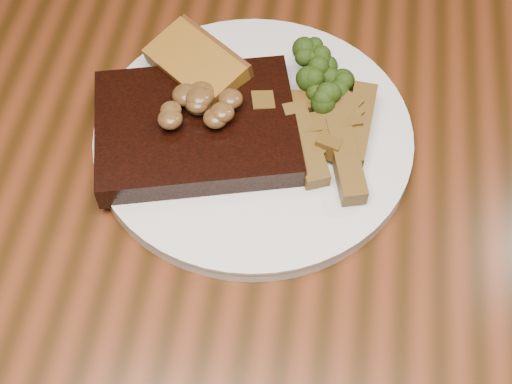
# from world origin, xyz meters

# --- Properties ---
(dining_table) EXTENTS (1.60, 0.90, 0.75)m
(dining_table) POSITION_xyz_m (0.00, 0.00, 0.66)
(dining_table) COLOR #512310
(dining_table) RESTS_ON ground
(chair_far) EXTENTS (0.40, 0.40, 0.83)m
(chair_far) POSITION_xyz_m (0.19, 0.59, 0.45)
(chair_far) COLOR black
(chair_far) RESTS_ON ground
(plate) EXTENTS (0.31, 0.31, 0.01)m
(plate) POSITION_xyz_m (-0.01, 0.08, 0.76)
(plate) COLOR silver
(plate) RESTS_ON dining_table
(steak) EXTENTS (0.22, 0.18, 0.03)m
(steak) POSITION_xyz_m (-0.06, 0.06, 0.78)
(steak) COLOR black
(steak) RESTS_ON plate
(steak_bone) EXTENTS (0.14, 0.05, 0.02)m
(steak_bone) POSITION_xyz_m (-0.06, -0.00, 0.77)
(steak_bone) COLOR #BCB392
(steak_bone) RESTS_ON plate
(mushroom_pile) EXTENTS (0.07, 0.07, 0.03)m
(mushroom_pile) POSITION_xyz_m (-0.06, 0.07, 0.80)
(mushroom_pile) COLOR brown
(mushroom_pile) RESTS_ON steak
(garlic_bread) EXTENTS (0.11, 0.10, 0.02)m
(garlic_bread) POSITION_xyz_m (-0.07, 0.13, 0.77)
(garlic_bread) COLOR #9B621C
(garlic_bread) RESTS_ON plate
(potato_wedges) EXTENTS (0.11, 0.11, 0.02)m
(potato_wedges) POSITION_xyz_m (0.06, 0.09, 0.77)
(potato_wedges) COLOR brown
(potato_wedges) RESTS_ON plate
(broccoli_cluster) EXTENTS (0.07, 0.07, 0.04)m
(broccoli_cluster) POSITION_xyz_m (0.06, 0.14, 0.78)
(broccoli_cluster) COLOR #25390D
(broccoli_cluster) RESTS_ON plate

